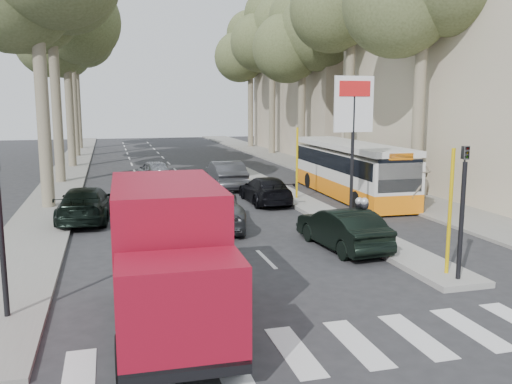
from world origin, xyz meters
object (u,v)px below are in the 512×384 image
Objects in this scene: city_bus at (349,168)px; motorcycle at (361,225)px; dark_hatchback at (342,228)px; red_truck at (169,255)px; silver_hatchback at (174,234)px.

city_bus reaches higher than motorcycle.
red_truck reaches higher than dark_hatchback.
motorcycle reaches higher than silver_hatchback.
silver_hatchback is 5.84m from red_truck.
red_truck is 8.21m from motorcycle.
dark_hatchback is 0.62m from motorcycle.
motorcycle is (5.91, -0.96, 0.15)m from silver_hatchback.
red_truck is at bearing -142.50° from motorcycle.
red_truck reaches higher than city_bus.
red_truck is at bearing 74.93° from silver_hatchback.
dark_hatchback is at bearing 40.13° from red_truck.
silver_hatchback is 5.99m from motorcycle.
motorcycle reaches higher than dark_hatchback.
silver_hatchback is at bearing -138.56° from city_bus.
silver_hatchback is 5.37m from dark_hatchback.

